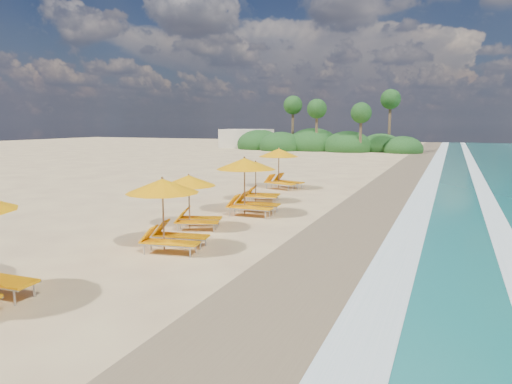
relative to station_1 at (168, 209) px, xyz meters
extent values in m
plane|color=#D7BD7E|center=(0.94, 4.48, -1.25)|extent=(160.00, 160.00, 0.00)
cube|color=#7D694B|center=(4.94, 4.48, -1.24)|extent=(4.00, 160.00, 0.01)
cube|color=white|center=(6.44, 4.48, -1.22)|extent=(1.20, 160.00, 0.01)
cube|color=white|center=(9.44, 4.48, -1.23)|extent=(0.80, 160.00, 0.01)
cylinder|color=olive|center=(-0.17, -0.03, -0.18)|extent=(0.05, 0.05, 2.13)
cone|color=#F39905|center=(-0.17, -0.03, 0.70)|extent=(2.53, 2.53, 0.43)
sphere|color=olive|center=(-0.17, -0.03, 0.94)|extent=(0.08, 0.08, 0.08)
cylinder|color=olive|center=(-0.94, 2.73, -0.29)|extent=(0.05, 0.05, 1.91)
cone|color=#F39905|center=(-0.94, 2.73, 0.50)|extent=(2.50, 2.50, 0.38)
sphere|color=olive|center=(-0.94, 2.73, 0.72)|extent=(0.07, 0.07, 0.07)
cylinder|color=olive|center=(-0.21, 5.94, -0.09)|extent=(0.06, 0.06, 2.32)
cone|color=#F39905|center=(-0.21, 5.94, 0.88)|extent=(2.46, 2.46, 0.47)
sphere|color=olive|center=(-0.21, 5.94, 1.13)|extent=(0.08, 0.08, 0.08)
cylinder|color=olive|center=(-0.99, 8.98, -0.29)|extent=(0.05, 0.05, 1.91)
cone|color=#F39905|center=(-0.99, 8.98, 0.50)|extent=(2.28, 2.28, 0.38)
sphere|color=olive|center=(-0.99, 8.98, 0.72)|extent=(0.07, 0.07, 0.07)
cylinder|color=olive|center=(-1.54, 13.67, -0.11)|extent=(0.06, 0.06, 2.27)
cone|color=#F39905|center=(-1.54, 13.67, 0.83)|extent=(2.86, 2.86, 0.46)
sphere|color=olive|center=(-1.54, 13.67, 1.08)|extent=(0.08, 0.08, 0.08)
ellipsoid|color=#163D14|center=(-5.06, 49.48, -0.62)|extent=(6.40, 6.40, 4.16)
ellipsoid|color=#163D14|center=(-10.06, 50.48, -0.55)|extent=(7.20, 7.20, 4.68)
ellipsoid|color=#163D14|center=(-14.06, 48.48, -0.66)|extent=(6.00, 6.00, 3.90)
ellipsoid|color=#163D14|center=(-1.06, 51.48, -0.70)|extent=(5.60, 5.60, 3.64)
ellipsoid|color=#163D14|center=(-18.06, 50.48, -0.60)|extent=(6.60, 6.60, 4.29)
ellipsoid|color=#163D14|center=(1.94, 49.48, -0.76)|extent=(5.00, 5.00, 3.25)
cylinder|color=brown|center=(-3.06, 47.48, 1.25)|extent=(0.36, 0.36, 5.00)
sphere|color=#163D14|center=(-3.06, 47.48, 3.75)|extent=(2.60, 2.60, 2.60)
cylinder|color=brown|center=(-9.06, 48.48, 1.55)|extent=(0.36, 0.36, 5.60)
sphere|color=#163D14|center=(-9.06, 48.48, 4.35)|extent=(2.60, 2.60, 2.60)
cylinder|color=brown|center=(-13.06, 50.48, 1.85)|extent=(0.36, 0.36, 6.20)
sphere|color=#163D14|center=(-13.06, 50.48, 4.95)|extent=(2.60, 2.60, 2.60)
cylinder|color=brown|center=(-0.06, 51.48, 2.15)|extent=(0.36, 0.36, 6.80)
sphere|color=#163D14|center=(-0.06, 51.48, 5.55)|extent=(2.60, 2.60, 2.60)
cube|color=beige|center=(-21.06, 52.48, 0.15)|extent=(7.00, 5.00, 2.80)
camera|label=1|loc=(7.70, -11.41, 2.57)|focal=32.33mm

